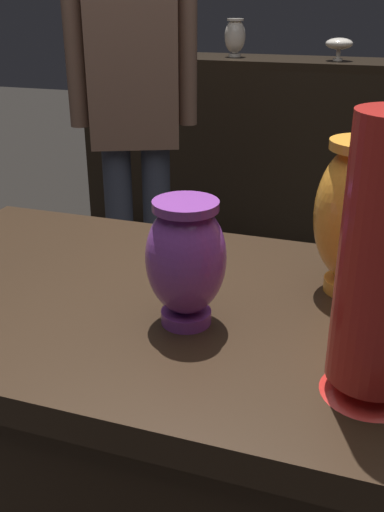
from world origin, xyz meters
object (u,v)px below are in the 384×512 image
(vase_centerpiece, at_px, (184,259))
(shelf_vase_far_left, at_px, (143,37))
(shelf_vase_left, at_px, (235,36))
(visitor_near_left, at_px, (134,108))
(vase_tall_behind, at_px, (358,214))
(shelf_vase_center, at_px, (339,44))

(vase_centerpiece, height_order, shelf_vase_far_left, shelf_vase_far_left)
(vase_centerpiece, xyz_separation_m, shelf_vase_far_left, (-1.04, 2.31, 0.16))
(shelf_vase_left, bearing_deg, shelf_vase_far_left, 175.47)
(shelf_vase_far_left, height_order, visitor_near_left, visitor_near_left)
(visitor_near_left, bearing_deg, vase_tall_behind, 105.69)
(shelf_vase_left, xyz_separation_m, shelf_vase_far_left, (-0.52, 0.04, -0.02))
(vase_tall_behind, height_order, shelf_vase_left, shelf_vase_left)
(shelf_vase_far_left, relative_size, visitor_near_left, 0.10)
(vase_tall_behind, bearing_deg, shelf_vase_left, 109.94)
(vase_tall_behind, bearing_deg, vase_centerpiece, -141.17)
(vase_tall_behind, xyz_separation_m, shelf_vase_center, (-0.24, 2.04, 0.12))
(vase_centerpiece, relative_size, shelf_vase_center, 1.57)
(shelf_vase_left, height_order, shelf_vase_center, shelf_vase_left)
(shelf_vase_far_left, bearing_deg, visitor_near_left, -69.14)
(vase_centerpiece, bearing_deg, shelf_vase_left, 102.82)
(shelf_vase_far_left, bearing_deg, vase_tall_behind, -59.01)
(vase_tall_behind, height_order, shelf_vase_center, shelf_vase_center)
(vase_tall_behind, bearing_deg, visitor_near_left, 129.44)
(shelf_vase_far_left, distance_m, visitor_near_left, 1.16)
(vase_centerpiece, distance_m, shelf_vase_far_left, 2.54)
(shelf_vase_center, distance_m, shelf_vase_far_left, 1.04)
(vase_tall_behind, xyz_separation_m, visitor_near_left, (-0.87, 1.06, -0.05))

